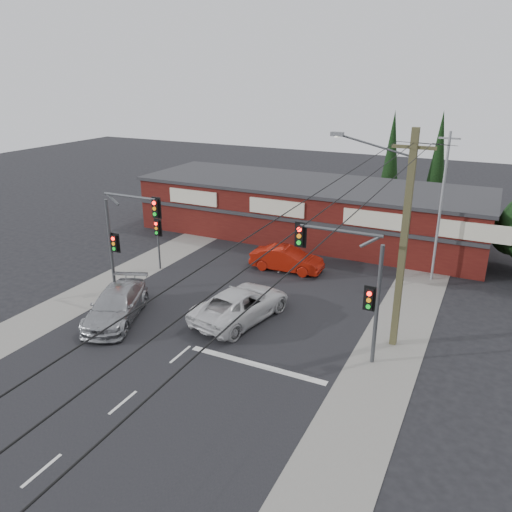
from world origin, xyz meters
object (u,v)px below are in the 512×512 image
at_px(silver_suv, 116,305).
at_px(shop_building, 309,209).
at_px(utility_pole, 401,235).
at_px(white_suv, 241,304).
at_px(red_sedan, 287,259).

relative_size(silver_suv, shop_building, 0.20).
relative_size(silver_suv, utility_pole, 0.55).
height_order(white_suv, shop_building, shop_building).
bearing_deg(silver_suv, utility_pole, -5.77).
distance_m(silver_suv, red_sedan, 11.49).
bearing_deg(white_suv, shop_building, -72.00).
height_order(red_sedan, utility_pole, utility_pole).
relative_size(white_suv, red_sedan, 1.27).
bearing_deg(white_suv, silver_suv, 38.24).
xyz_separation_m(silver_suv, utility_pole, (13.27, 3.80, 4.59)).
bearing_deg(red_sedan, white_suv, -178.59).
bearing_deg(shop_building, white_suv, -83.01).
distance_m(shop_building, utility_pole, 17.15).
bearing_deg(shop_building, red_sedan, -80.07).
bearing_deg(red_sedan, silver_suv, 150.40).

